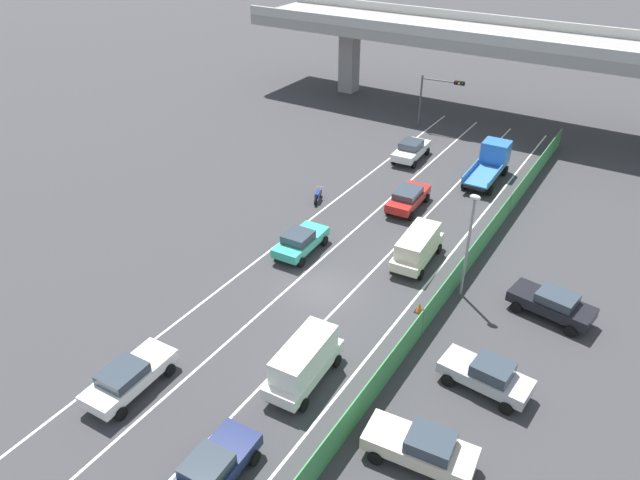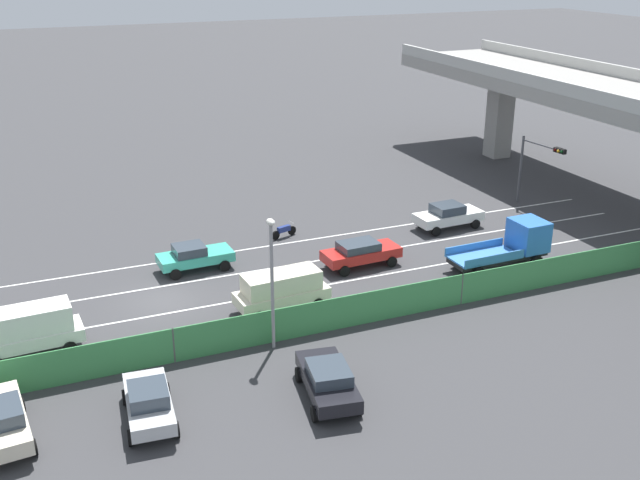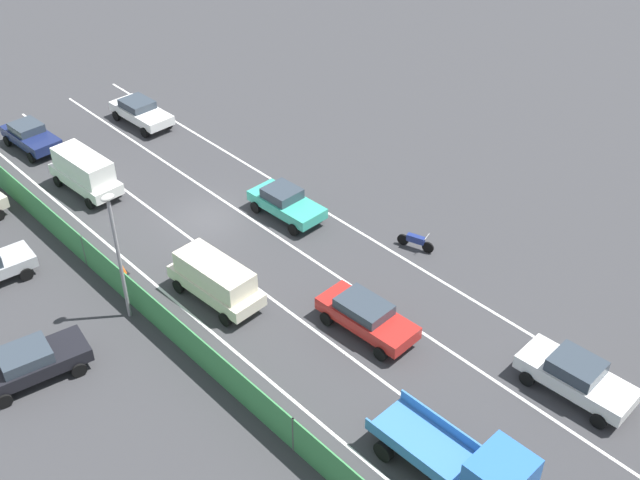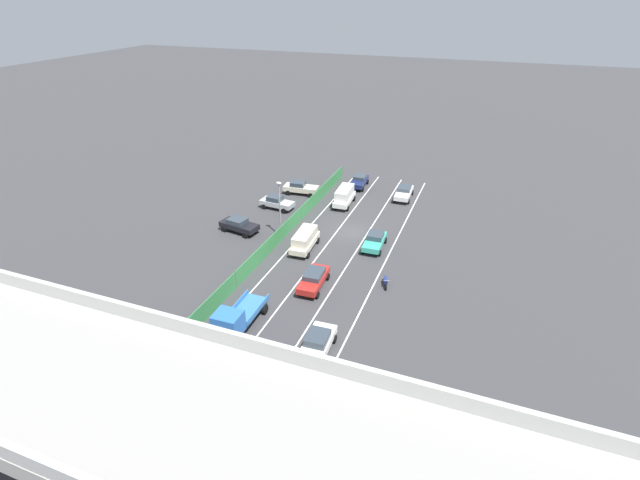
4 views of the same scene
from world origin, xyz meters
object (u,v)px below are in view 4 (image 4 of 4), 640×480
at_px(car_sedan_red, 314,279).
at_px(parked_wagon_silver, 277,202).
at_px(traffic_cone, 302,225).
at_px(parked_sedan_cream, 300,187).
at_px(car_van_cream, 305,239).
at_px(car_hatchback_white, 317,343).
at_px(car_sedan_white, 404,192).
at_px(parked_sedan_dark, 239,225).
at_px(traffic_light, 287,397).
at_px(street_lamp, 280,204).
at_px(car_sedan_navy, 359,181).
at_px(car_van_white, 344,196).
at_px(flatbed_truck_blue, 235,320).
at_px(motorcycle, 386,281).
at_px(car_taxi_teal, 375,240).

xyz_separation_m(car_sedan_red, parked_wagon_silver, (10.64, -14.38, 0.01)).
relative_size(car_sedan_red, traffic_cone, 7.53).
xyz_separation_m(parked_sedan_cream, parked_wagon_silver, (0.90, 5.39, -0.03)).
distance_m(car_van_cream, traffic_cone, 5.11).
bearing_deg(car_sedan_red, car_hatchback_white, 113.23).
xyz_separation_m(car_sedan_white, car_van_cream, (6.84, 17.09, 0.32)).
bearing_deg(car_sedan_red, parked_sedan_dark, -31.29).
xyz_separation_m(car_van_cream, traffic_light, (-8.13, 22.11, 2.42)).
relative_size(car_sedan_white, street_lamp, 0.73).
xyz_separation_m(car_hatchback_white, street_lamp, (10.51, -16.03, 3.04)).
distance_m(car_sedan_navy, parked_sedan_cream, 8.37).
height_order(car_van_white, flatbed_truck_blue, flatbed_truck_blue).
xyz_separation_m(car_hatchback_white, parked_sedan_cream, (13.23, -27.90, 0.01)).
bearing_deg(street_lamp, car_sedan_white, -124.10).
xyz_separation_m(car_sedan_red, car_van_cream, (3.45, -6.17, 0.29)).
bearing_deg(car_sedan_navy, car_sedan_red, 97.30).
bearing_deg(car_hatchback_white, motorcycle, -103.81).
relative_size(car_hatchback_white, traffic_cone, 7.56).
relative_size(car_van_white, parked_wagon_silver, 1.11).
distance_m(car_sedan_navy, traffic_light, 41.77).
height_order(car_taxi_teal, car_sedan_white, car_taxi_teal).
distance_m(car_van_white, motorcycle, 18.42).
bearing_deg(street_lamp, car_van_white, -110.07).
bearing_deg(traffic_cone, street_lamp, 64.13).
height_order(car_van_cream, flatbed_truck_blue, flatbed_truck_blue).
bearing_deg(traffic_light, car_van_white, -77.13).
xyz_separation_m(parked_sedan_dark, traffic_light, (-16.56, 23.16, 2.71)).
xyz_separation_m(street_lamp, traffic_cone, (-1.35, -2.79, -3.66)).
distance_m(parked_sedan_cream, traffic_cone, 9.97).
relative_size(car_taxi_teal, motorcycle, 2.31).
xyz_separation_m(car_sedan_red, car_sedan_navy, (3.20, -24.99, -0.02)).
height_order(car_van_white, motorcycle, car_van_white).
xyz_separation_m(parked_wagon_silver, traffic_light, (-15.32, 30.32, 2.71)).
height_order(car_sedan_navy, parked_sedan_dark, parked_sedan_dark).
height_order(car_sedan_white, flatbed_truck_blue, flatbed_truck_blue).
bearing_deg(car_sedan_navy, street_lamp, 77.40).
distance_m(car_taxi_teal, car_sedan_red, 9.69).
xyz_separation_m(motorcycle, parked_wagon_silver, (16.75, -11.84, 0.43)).
bearing_deg(street_lamp, parked_sedan_cream, -77.10).
bearing_deg(motorcycle, car_taxi_teal, -66.71).
distance_m(car_sedan_white, traffic_cone, 15.50).
height_order(car_taxi_teal, flatbed_truck_blue, flatbed_truck_blue).
distance_m(car_sedan_red, parked_sedan_cream, 22.03).
height_order(car_sedan_red, car_van_white, car_van_white).
bearing_deg(car_hatchback_white, parked_sedan_cream, -64.63).
relative_size(car_sedan_white, car_van_cream, 0.94).
xyz_separation_m(car_van_white, traffic_light, (-7.85, 34.37, 2.32)).
xyz_separation_m(flatbed_truck_blue, parked_sedan_dark, (8.57, -15.65, -0.47)).
xyz_separation_m(car_hatchback_white, traffic_light, (-1.19, 7.81, 2.69)).
bearing_deg(parked_sedan_cream, car_sedan_navy, -141.38).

